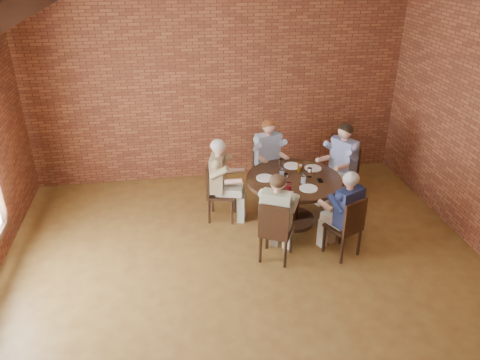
{
  "coord_description": "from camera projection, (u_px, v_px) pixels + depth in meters",
  "views": [
    {
      "loc": [
        -0.89,
        -4.35,
        3.87
      ],
      "look_at": [
        -0.02,
        1.0,
        1.13
      ],
      "focal_mm": 35.0,
      "sensor_mm": 36.0,
      "label": 1
    }
  ],
  "objects": [
    {
      "name": "smartphone",
      "position": [
        320.0,
        181.0,
        6.88
      ],
      "size": [
        0.07,
        0.13,
        0.01
      ],
      "primitive_type": "cube",
      "rotation": [
        0.0,
        0.0,
        -0.05
      ],
      "color": "black",
      "rests_on": "dining_table"
    },
    {
      "name": "plate_d",
      "position": [
        308.0,
        188.0,
        6.66
      ],
      "size": [
        0.26,
        0.26,
        0.01
      ],
      "primitive_type": "cylinder",
      "color": "white",
      "rests_on": "dining_table"
    },
    {
      "name": "glass_e",
      "position": [
        286.0,
        178.0,
        6.81
      ],
      "size": [
        0.07,
        0.07,
        0.14
      ],
      "primitive_type": "cylinder",
      "color": "white",
      "rests_on": "dining_table"
    },
    {
      "name": "diner_e",
      "position": [
        345.0,
        214.0,
        6.27
      ],
      "size": [
        0.7,
        0.76,
        1.27
      ],
      "primitive_type": null,
      "rotation": [
        0.0,
        0.0,
        3.6
      ],
      "color": "#1A234A",
      "rests_on": "floor"
    },
    {
      "name": "ceiling",
      "position": [
        261.0,
        3.0,
        4.17
      ],
      "size": [
        7.0,
        7.0,
        0.0
      ],
      "primitive_type": "plane",
      "rotation": [
        3.14,
        0.0,
        0.0
      ],
      "color": "silver",
      "rests_on": "wall_back"
    },
    {
      "name": "glass_a",
      "position": [
        310.0,
        172.0,
        6.98
      ],
      "size": [
        0.07,
        0.07,
        0.14
      ],
      "primitive_type": "cylinder",
      "color": "white",
      "rests_on": "dining_table"
    },
    {
      "name": "diner_d",
      "position": [
        277.0,
        217.0,
        6.17
      ],
      "size": [
        0.73,
        0.78,
        1.29
      ],
      "primitive_type": null,
      "rotation": [
        0.0,
        0.0,
        2.66
      ],
      "color": "#C0B097",
      "rests_on": "floor"
    },
    {
      "name": "glass_c",
      "position": [
        281.0,
        163.0,
        7.27
      ],
      "size": [
        0.07,
        0.07,
        0.14
      ],
      "primitive_type": "cylinder",
      "color": "white",
      "rests_on": "dining_table"
    },
    {
      "name": "plate_c",
      "position": [
        265.0,
        178.0,
        6.95
      ],
      "size": [
        0.26,
        0.26,
        0.01
      ],
      "primitive_type": "cylinder",
      "color": "white",
      "rests_on": "dining_table"
    },
    {
      "name": "glass_d",
      "position": [
        282.0,
        173.0,
        6.97
      ],
      "size": [
        0.07,
        0.07,
        0.14
      ],
      "primitive_type": "cylinder",
      "color": "white",
      "rests_on": "dining_table"
    },
    {
      "name": "glass_g",
      "position": [
        303.0,
        179.0,
        6.8
      ],
      "size": [
        0.07,
        0.07,
        0.14
      ],
      "primitive_type": "cylinder",
      "color": "white",
      "rests_on": "dining_table"
    },
    {
      "name": "dining_table",
      "position": [
        293.0,
        191.0,
        7.07
      ],
      "size": [
        1.43,
        1.43,
        0.75
      ],
      "color": "black",
      "rests_on": "floor"
    },
    {
      "name": "chair_e",
      "position": [
        348.0,
        225.0,
        6.27
      ],
      "size": [
        0.53,
        0.53,
        0.9
      ],
      "rotation": [
        0.0,
        0.0,
        3.6
      ],
      "color": "black",
      "rests_on": "floor"
    },
    {
      "name": "chair_d",
      "position": [
        275.0,
        230.0,
        6.17
      ],
      "size": [
        0.54,
        0.54,
        0.91
      ],
      "rotation": [
        0.0,
        0.0,
        2.66
      ],
      "color": "black",
      "rests_on": "floor"
    },
    {
      "name": "chair_b",
      "position": [
        267.0,
        165.0,
        7.97
      ],
      "size": [
        0.49,
        0.49,
        0.93
      ],
      "rotation": [
        0.0,
        0.0,
        0.18
      ],
      "color": "black",
      "rests_on": "floor"
    },
    {
      "name": "diner_b",
      "position": [
        269.0,
        158.0,
        7.83
      ],
      "size": [
        0.62,
        0.72,
        1.32
      ],
      "primitive_type": null,
      "rotation": [
        0.0,
        0.0,
        0.18
      ],
      "color": "#96A5C0",
      "rests_on": "floor"
    },
    {
      "name": "floor",
      "position": [
        255.0,
        298.0,
        5.71
      ],
      "size": [
        7.0,
        7.0,
        0.0
      ],
      "primitive_type": "plane",
      "color": "brown",
      "rests_on": "ground"
    },
    {
      "name": "plate_b",
      "position": [
        292.0,
        166.0,
        7.34
      ],
      "size": [
        0.26,
        0.26,
        0.01
      ],
      "primitive_type": "cylinder",
      "color": "white",
      "rests_on": "dining_table"
    },
    {
      "name": "diner_a",
      "position": [
        340.0,
        164.0,
        7.57
      ],
      "size": [
        0.85,
        0.8,
        1.36
      ],
      "primitive_type": null,
      "rotation": [
        0.0,
        0.0,
        -1.07
      ],
      "color": "#3A4A98",
      "rests_on": "floor"
    },
    {
      "name": "wall_back",
      "position": [
        218.0,
        85.0,
        8.02
      ],
      "size": [
        7.0,
        0.0,
        7.0
      ],
      "primitive_type": "plane",
      "rotation": [
        1.57,
        0.0,
        0.0
      ],
      "color": "brown",
      "rests_on": "ground"
    },
    {
      "name": "diner_c",
      "position": [
        222.0,
        180.0,
        7.1
      ],
      "size": [
        0.75,
        0.66,
        1.32
      ],
      "primitive_type": null,
      "rotation": [
        0.0,
        0.0,
        1.32
      ],
      "color": "brown",
      "rests_on": "floor"
    },
    {
      "name": "chair_a",
      "position": [
        343.0,
        172.0,
        7.69
      ],
      "size": [
        0.59,
        0.59,
        0.95
      ],
      "rotation": [
        0.0,
        0.0,
        -1.07
      ],
      "color": "black",
      "rests_on": "floor"
    },
    {
      "name": "glass_b",
      "position": [
        300.0,
        168.0,
        7.13
      ],
      "size": [
        0.07,
        0.07,
        0.14
      ],
      "primitive_type": "cylinder",
      "color": "white",
      "rests_on": "dining_table"
    },
    {
      "name": "chair_c",
      "position": [
        216.0,
        189.0,
        7.18
      ],
      "size": [
        0.51,
        0.51,
        0.93
      ],
      "rotation": [
        0.0,
        0.0,
        1.32
      ],
      "color": "black",
      "rests_on": "floor"
    },
    {
      "name": "glass_f",
      "position": [
        289.0,
        187.0,
        6.56
      ],
      "size": [
        0.07,
        0.07,
        0.14
      ],
      "primitive_type": "cylinder",
      "color": "white",
      "rests_on": "dining_table"
    },
    {
      "name": "plate_a",
      "position": [
        313.0,
        168.0,
        7.26
      ],
      "size": [
        0.26,
        0.26,
        0.01
      ],
      "primitive_type": "cylinder",
      "color": "white",
      "rests_on": "dining_table"
    }
  ]
}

